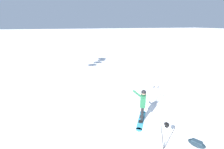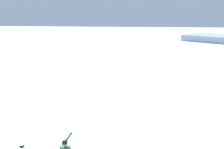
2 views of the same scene
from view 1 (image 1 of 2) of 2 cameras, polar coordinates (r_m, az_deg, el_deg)
The scene contains 6 objects.
ground_plane at distance 7.84m, azimuth 8.65°, elevation -19.80°, with size 300.00×300.00×0.00m, color white.
snowboarder at distance 8.01m, azimuth 11.26°, elevation -9.97°, with size 0.78×0.48×1.76m.
snowboard at distance 8.56m, azimuth 10.66°, elevation -16.07°, with size 1.21×1.61×0.10m.
gear_bag_large at distance 7.77m, azimuth 28.71°, elevation -21.33°, with size 0.65×0.74×0.25m.
camera_tripod at distance 6.67m, azimuth 19.16°, elevation -18.96°, with size 0.58×0.48×1.23m.
ski_poles at distance 9.81m, azimuth 15.71°, elevation -6.43°, with size 0.35×0.36×1.24m.
Camera 1 is at (-2.88, -5.48, 4.81)m, focal length 24.86 mm.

